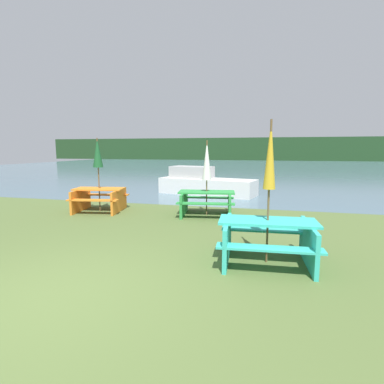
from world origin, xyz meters
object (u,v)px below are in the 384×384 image
picnic_table_orange (100,197)px  umbrella_white (207,161)px  umbrella_darkgreen (98,153)px  boat (204,184)px  umbrella_gold (270,157)px  picnic_table_green (207,201)px  picnic_table_teal (267,237)px

picnic_table_orange → umbrella_white: (3.44, 0.26, 1.19)m
umbrella_darkgreen → boat: umbrella_darkgreen is taller
picnic_table_orange → umbrella_gold: 6.27m
umbrella_gold → umbrella_darkgreen: size_ratio=1.06×
picnic_table_orange → umbrella_darkgreen: size_ratio=0.75×
picnic_table_green → umbrella_darkgreen: bearing=-175.7°
umbrella_gold → umbrella_white: umbrella_gold is taller
picnic_table_teal → umbrella_darkgreen: (-5.20, 3.22, 1.39)m
picnic_table_teal → picnic_table_green: bearing=117.0°
picnic_table_teal → umbrella_gold: bearing=-135.0°
picnic_table_teal → boat: (-2.70, 7.65, 0.01)m
picnic_table_green → umbrella_darkgreen: umbrella_darkgreen is taller
umbrella_gold → boat: umbrella_gold is taller
boat → picnic_table_teal: bearing=-57.1°
picnic_table_green → umbrella_gold: size_ratio=0.74×
umbrella_white → picnic_table_orange: bearing=-175.7°
picnic_table_green → umbrella_white: (-0.00, -0.00, 1.19)m
picnic_table_orange → umbrella_gold: umbrella_gold is taller
picnic_table_green → umbrella_gold: umbrella_gold is taller
picnic_table_green → picnic_table_orange: bearing=-175.7°
picnic_table_green → boat: boat is taller
umbrella_white → picnic_table_teal: bearing=-63.0°
picnic_table_teal → umbrella_white: 4.07m
umbrella_gold → picnic_table_teal: bearing=45.0°
picnic_table_green → umbrella_gold: bearing=-63.0°
umbrella_white → umbrella_gold: bearing=-63.0°
umbrella_white → boat: size_ratio=0.50×
picnic_table_teal → umbrella_white: size_ratio=0.78×
picnic_table_teal → picnic_table_orange: bearing=148.3°
umbrella_gold → umbrella_darkgreen: bearing=148.3°
umbrella_darkgreen → umbrella_gold: bearing=-31.7°
picnic_table_teal → picnic_table_orange: size_ratio=1.00×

